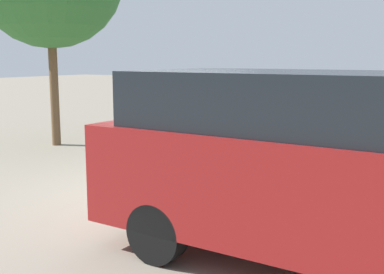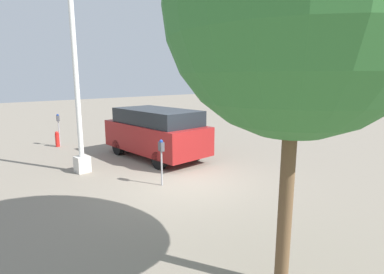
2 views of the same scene
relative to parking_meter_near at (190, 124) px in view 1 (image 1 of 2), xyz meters
The scene contains 3 objects.
ground_plane 1.22m from the parking_meter_near, 112.14° to the right, with size 80.00×80.00×0.00m, color gray.
parking_meter_near is the anchor object (origin of this frame).
parked_van 3.32m from the parking_meter_near, 34.91° to the right, with size 4.63×2.12×1.96m.
Camera 1 is at (4.32, -5.99, 2.09)m, focal length 45.00 mm.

